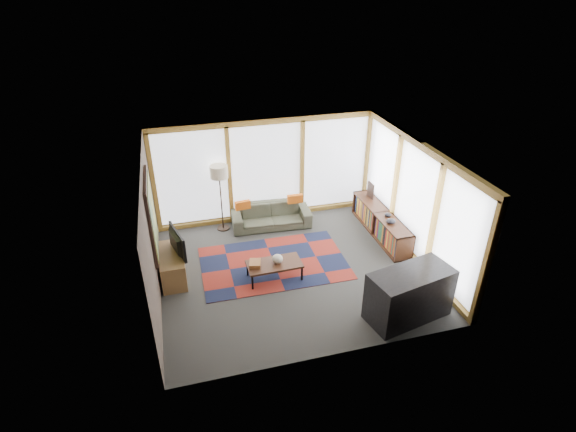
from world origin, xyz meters
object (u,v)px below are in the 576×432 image
object	(u,v)px
coffee_table	(274,271)
tv_console	(173,266)
sofa	(271,216)
bookshelf	(381,223)
television	(173,243)
bar_counter	(409,295)
floor_lamp	(221,198)

from	to	relation	value
coffee_table	tv_console	xyz separation A→B (m)	(-2.01, 0.58, 0.10)
sofa	bookshelf	bearing A→B (deg)	-20.26
television	bar_counter	world-z (taller)	television
tv_console	television	size ratio (longest dim) A/B	1.28
sofa	bar_counter	size ratio (longest dim) A/B	1.26
coffee_table	tv_console	world-z (taller)	tv_console
sofa	television	world-z (taller)	television
coffee_table	bar_counter	bearing A→B (deg)	-40.09
coffee_table	television	distance (m)	2.12
sofa	tv_console	world-z (taller)	tv_console
tv_console	sofa	bearing A→B (deg)	32.36
floor_lamp	bookshelf	bearing A→B (deg)	-19.14
sofa	tv_console	distance (m)	2.90
floor_lamp	bar_counter	distance (m)	4.96
floor_lamp	coffee_table	bearing A→B (deg)	-72.14
floor_lamp	bar_counter	bearing A→B (deg)	-55.13
coffee_table	bar_counter	size ratio (longest dim) A/B	0.73
floor_lamp	coffee_table	xyz separation A→B (m)	(0.74, -2.30, -0.65)
sofa	floor_lamp	xyz separation A→B (m)	(-1.18, 0.17, 0.56)
floor_lamp	bar_counter	xyz separation A→B (m)	(2.83, -4.06, -0.36)
bookshelf	television	bearing A→B (deg)	-174.44
floor_lamp	bookshelf	xyz separation A→B (m)	(3.62, -1.26, -0.54)
sofa	coffee_table	world-z (taller)	sofa
tv_console	coffee_table	bearing A→B (deg)	-16.14
bookshelf	floor_lamp	bearing A→B (deg)	160.86
bookshelf	television	xyz separation A→B (m)	(-4.82, -0.47, 0.53)
sofa	bar_counter	xyz separation A→B (m)	(1.64, -3.89, 0.20)
floor_lamp	tv_console	xyz separation A→B (m)	(-1.27, -1.72, -0.55)
sofa	bar_counter	distance (m)	4.23
bookshelf	bar_counter	xyz separation A→B (m)	(-0.79, -2.80, 0.18)
television	bar_counter	xyz separation A→B (m)	(4.02, -2.33, -0.35)
floor_lamp	sofa	bearing A→B (deg)	-8.11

